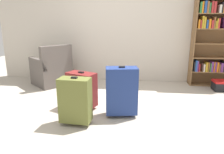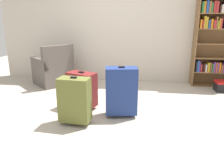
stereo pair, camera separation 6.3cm
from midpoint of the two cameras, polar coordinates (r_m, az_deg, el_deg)
name	(u,v)px [view 2 (the right image)]	position (r m, az deg, el deg)	size (l,w,h in m)	color
ground_plane	(108,113)	(3.31, -0.47, -9.71)	(10.11, 10.11, 0.00)	#B2A899
back_wall	(121,25)	(4.94, 2.73, 14.00)	(5.78, 0.10, 2.60)	beige
bookshelf	(219,40)	(5.03, 27.67, 9.07)	(1.03, 0.30, 1.84)	brown
armchair	(54,71)	(4.85, -15.32, 1.72)	(0.99, 0.99, 0.90)	#59514C
mug	(80,82)	(4.80, -8.36, -1.35)	(0.12, 0.08, 0.10)	red
suitcase_navy_blue	(121,91)	(3.07, 3.13, -3.80)	(0.49, 0.31, 0.77)	navy
suitcase_olive	(75,100)	(2.88, -9.57, -6.20)	(0.43, 0.26, 0.68)	brown
suitcase_dark_red	(82,89)	(3.41, -7.72, -3.30)	(0.52, 0.40, 0.62)	maroon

